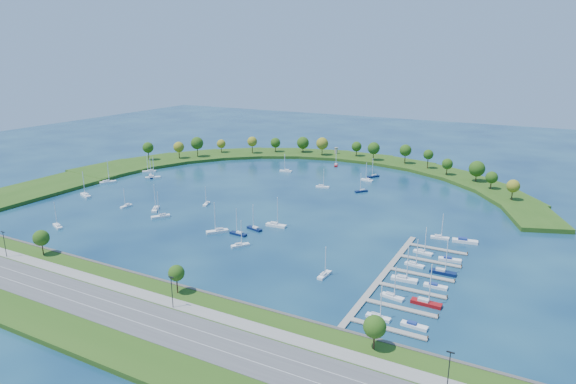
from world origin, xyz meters
The scene contains 40 objects.
ground centered at (0.00, 0.00, 0.00)m, with size 700.00×700.00×0.00m, color #082147.
south_shoreline centered at (0.03, -122.88, 1.00)m, with size 420.00×43.10×11.60m.
breakwater centered at (-46.33, 48.72, 0.99)m, with size 286.74×247.64×2.00m.
breakwater_trees centered at (-13.23, 88.50, 10.10)m, with size 239.73×88.16×14.34m.
harbor_tower centered at (-15.48, 118.98, 4.39)m, with size 2.60×2.60×4.67m.
dock_system centered at (85.30, -61.00, 0.35)m, with size 24.28×82.00×1.60m.
moored_boat_0 centered at (-92.15, 6.22, 0.92)m, with size 8.23×7.12×12.57m.
moored_boat_1 centered at (-60.64, -45.15, 0.85)m, with size 2.08×6.68×9.73m.
moored_boat_2 centered at (1.64, -53.42, 0.96)m, with size 8.19×8.82×13.84m.
moored_boat_3 centered at (-89.33, 4.83, 0.95)m, with size 8.24×8.24×13.38m.
moored_boat_4 centered at (11.15, -51.50, 0.90)m, with size 8.08×2.89×11.65m.
moored_boat_5 centered at (-65.11, -81.55, 0.89)m, with size 8.08×5.06×11.53m.
moored_boat_6 centered at (60.00, -70.96, 0.88)m, with size 2.52×7.50×10.86m.
moored_boat_7 centered at (11.62, 34.46, 0.89)m, with size 7.95×4.35×11.26m.
moored_boat_8 centered at (29.04, 61.21, 0.89)m, with size 8.03×3.54×11.41m.
moored_boat_9 centered at (18.93, -61.87, 0.88)m, with size 6.10×7.23×10.94m.
moored_boat_10 centered at (-93.80, -41.89, 0.96)m, with size 9.62×5.68×13.66m.
moored_boat_11 centered at (-27.20, -23.10, 0.85)m, with size 3.74×6.86×9.72m.
moored_boat_12 centered at (20.08, -34.72, 0.96)m, with size 9.51×3.26×13.75m.
moored_boat_13 centered at (-25.27, 58.61, 0.90)m, with size 8.27×3.73×11.74m.
moored_boat_14 centered at (-33.87, -49.59, 0.93)m, with size 7.00×8.46×12.73m.
moored_boat_15 centered at (-105.06, -16.24, 0.96)m, with size 7.24×9.21×13.65m.
moored_boat_16 centered at (34.44, 36.62, 0.88)m, with size 6.36×6.99×10.87m.
moored_boat_17 centered at (-3.30, 89.93, 0.89)m, with size 4.90×8.03×11.43m.
moored_boat_18 centered at (29.38, 71.70, 0.91)m, with size 6.53×8.07×12.06m.
moored_boat_19 centered at (-102.54, 15.81, 0.93)m, with size 8.11×7.49×12.70m.
moored_boat_20 centered at (-43.64, -42.57, 0.94)m, with size 6.93×8.82×13.07m.
moored_boat_21 centered at (13.87, -42.84, 0.89)m, with size 8.12×4.14×11.50m.
docked_boat_0 centered at (85.54, -89.49, 0.87)m, with size 7.41×2.30×10.79m.
docked_boat_1 centered at (95.99, -89.15, 0.57)m, with size 7.68×2.47×1.55m.
docked_boat_2 centered at (85.53, -75.27, 0.88)m, with size 7.74×3.20×11.04m.
docked_boat_3 centered at (96.00, -74.55, 0.96)m, with size 9.48×2.88×13.84m.
docked_boat_4 centered at (85.51, -61.30, 0.94)m, with size 9.07×3.15×13.10m.
docked_boat_5 centered at (95.99, -61.42, 0.58)m, with size 7.75×2.38×1.57m.
docked_boat_6 centered at (85.54, -47.57, 0.87)m, with size 7.33×2.81×10.51m.
docked_boat_7 centered at (96.00, -49.42, 0.94)m, with size 9.04×2.60×13.26m.
docked_boat_8 centered at (85.53, -34.66, 0.88)m, with size 7.67×3.08×10.97m.
docked_boat_9 centered at (95.98, -36.88, 0.62)m, with size 8.54×3.40×1.69m.
docked_boat_10 centered at (87.93, -15.40, 0.88)m, with size 7.75×3.14×11.07m.
docked_boat_11 centered at (97.85, -15.02, 0.75)m, with size 10.35×4.35×2.05m.
Camera 1 is at (123.24, -216.19, 75.95)m, focal length 30.90 mm.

